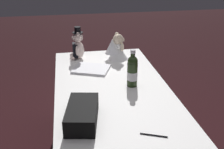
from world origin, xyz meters
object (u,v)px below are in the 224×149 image
object	(u,v)px
teddy_bear_groom	(77,46)
champagne_bottle	(132,71)
teddy_bear_bride	(117,48)
gift_case_black	(82,114)
signing_pen	(155,135)
guestbook	(91,69)

from	to	relation	value
teddy_bear_groom	champagne_bottle	world-z (taller)	teddy_bear_groom
teddy_bear_bride	gift_case_black	size ratio (longest dim) A/B	0.68
teddy_bear_groom	signing_pen	distance (m)	1.29
teddy_bear_groom	guestbook	distance (m)	0.32
teddy_bear_bride	teddy_bear_groom	bearing A→B (deg)	-101.76
teddy_bear_groom	gift_case_black	size ratio (longest dim) A/B	0.83
teddy_bear_bride	signing_pen	bearing A→B (deg)	-0.43
teddy_bear_groom	champagne_bottle	distance (m)	0.72
teddy_bear_groom	gift_case_black	world-z (taller)	teddy_bear_groom
teddy_bear_groom	guestbook	world-z (taller)	teddy_bear_groom
guestbook	signing_pen	bearing A→B (deg)	36.26
champagne_bottle	teddy_bear_bride	bearing A→B (deg)	-178.72
teddy_bear_bride	champagne_bottle	xyz separation A→B (m)	(0.55, 0.01, 0.01)
teddy_bear_bride	gift_case_black	bearing A→B (deg)	-21.46
champagne_bottle	guestbook	world-z (taller)	champagne_bottle
gift_case_black	signing_pen	bearing A→B (deg)	61.55
champagne_bottle	signing_pen	distance (m)	0.63
signing_pen	gift_case_black	distance (m)	0.43
teddy_bear_bride	champagne_bottle	bearing A→B (deg)	1.28
champagne_bottle	guestbook	distance (m)	0.44
champagne_bottle	guestbook	size ratio (longest dim) A/B	0.97
teddy_bear_bride	signing_pen	world-z (taller)	teddy_bear_bride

